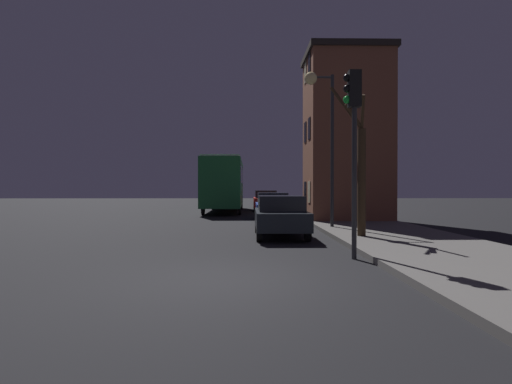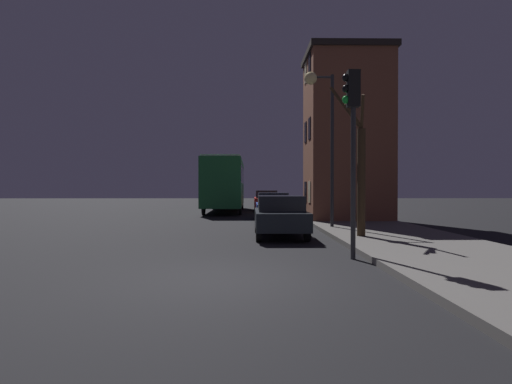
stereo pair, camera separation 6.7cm
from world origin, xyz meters
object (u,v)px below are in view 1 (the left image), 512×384
Objects in this scene: streetlamp at (321,111)px; bus at (225,181)px; car_far_lane at (265,200)px; car_near_lane at (280,215)px; car_mid_lane at (272,206)px; traffic_light at (353,125)px; bare_tree at (360,172)px.

streetlamp is 14.24m from bus.
streetlamp is 1.41× the size of car_far_lane.
car_near_lane is 1.00× the size of car_mid_lane.
bus reaches higher than car_mid_lane.
streetlamp reaches higher than traffic_light.
traffic_light is at bearing -93.47° from streetlamp.
car_near_lane is 0.89× the size of car_far_lane.
bus is 2.38× the size of car_far_lane.
car_near_lane is 16.69m from car_far_lane.
bus is at bearing 100.81° from car_near_lane.
bare_tree reaches higher than bus.
car_mid_lane is (-1.30, 11.84, -2.55)m from traffic_light.
traffic_light is 5.37m from car_near_lane.
bare_tree is 1.25× the size of car_near_lane.
streetlamp is 4.25m from bare_tree.
streetlamp is at bearing 103.13° from bare_tree.
car_far_lane is (0.16, 16.69, 0.04)m from car_near_lane.
car_mid_lane reaches higher than car_near_lane.
car_mid_lane is at bearing -69.03° from bus.
car_near_lane is at bearing 158.48° from bare_tree.
bus is 15.69m from car_near_lane.
traffic_light is at bearing -86.54° from car_far_lane.
streetlamp reaches higher than car_mid_lane.
bare_tree is at bearing -71.33° from bus.
car_near_lane is 7.34m from car_mid_lane.
traffic_light is 12.18m from car_mid_lane.
car_mid_lane is (-1.71, 5.13, -4.20)m from streetlamp.
car_near_lane is (-1.44, 4.51, -2.54)m from traffic_light.
traffic_light reaches higher than car_mid_lane.
car_mid_lane is at bearing 108.40° from streetlamp.
car_mid_lane is at bearing 106.40° from bare_tree.
streetlamp is 0.59× the size of bus.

